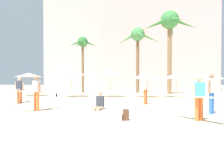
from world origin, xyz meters
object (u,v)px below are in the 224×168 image
palm_tree_far_left (138,39)px  cafe_umbrella_0 (145,76)px  cafe_umbrella_1 (72,73)px  backpack (126,115)px  beach_towel (145,120)px  cafe_umbrella_6 (211,76)px  cafe_umbrella_4 (176,76)px  person_far_right (18,89)px  person_mid_right (212,92)px  palm_tree_left (83,47)px  palm_tree_center (170,26)px  person_near_right (200,96)px  person_mid_center (99,103)px  cafe_umbrella_3 (110,72)px  person_near_left (38,92)px  person_mid_left (145,89)px  cafe_umbrella_2 (29,75)px

palm_tree_far_left → cafe_umbrella_0: (0.35, -7.07, -4.54)m
cafe_umbrella_1 → backpack: bearing=-66.1°
cafe_umbrella_1 → beach_towel: cafe_umbrella_1 is taller
cafe_umbrella_1 → cafe_umbrella_6: (12.22, 0.17, -0.31)m
cafe_umbrella_0 → cafe_umbrella_4: cafe_umbrella_0 is taller
cafe_umbrella_1 → palm_tree_far_left: bearing=48.6°
person_far_right → person_mid_right: size_ratio=1.55×
cafe_umbrella_0 → beach_towel: bearing=-94.6°
beach_towel → palm_tree_left: bearing=109.1°
palm_tree_center → person_near_right: size_ratio=3.63×
palm_tree_far_left → beach_towel: 19.21m
palm_tree_center → beach_towel: (-3.85, -15.91, -7.39)m
cafe_umbrella_1 → person_mid_center: size_ratio=2.74×
cafe_umbrella_3 → person_near_left: (-2.81, -9.10, -1.30)m
beach_towel → person_mid_right: bearing=28.6°
palm_tree_center → cafe_umbrella_0: palm_tree_center is taller
cafe_umbrella_4 → person_mid_left: 7.01m
palm_tree_far_left → cafe_umbrella_6: (5.99, -6.89, -4.58)m
cafe_umbrella_3 → person_mid_center: cafe_umbrella_3 is taller
cafe_umbrella_4 → person_near_left: (-8.71, -9.35, -0.95)m
cafe_umbrella_4 → person_near_left: size_ratio=1.07×
cafe_umbrella_2 → person_far_right: 6.44m
palm_tree_left → palm_tree_center: size_ratio=0.74×
palm_tree_far_left → person_mid_left: palm_tree_far_left is taller
palm_tree_left → person_mid_right: palm_tree_left is taller
palm_tree_left → cafe_umbrella_0: bearing=-42.9°
person_far_right → person_mid_right: 11.57m
palm_tree_far_left → cafe_umbrella_1: palm_tree_far_left is taller
palm_tree_left → person_near_left: (0.98, -15.34, -4.55)m
cafe_umbrella_1 → palm_tree_left: bearing=93.1°
cafe_umbrella_1 → cafe_umbrella_4: bearing=2.6°
cafe_umbrella_2 → cafe_umbrella_3: size_ratio=1.01×
person_near_left → person_far_right: bearing=-105.3°
cafe_umbrella_1 → person_mid_left: cafe_umbrella_1 is taller
backpack → person_far_right: 9.18m
palm_tree_left → person_mid_center: 16.00m
cafe_umbrella_4 → beach_towel: bearing=-107.6°
cafe_umbrella_3 → person_mid_center: 8.60m
palm_tree_center → person_near_left: 17.64m
cafe_umbrella_0 → cafe_umbrella_6: 5.64m
cafe_umbrella_2 → cafe_umbrella_3: bearing=-2.3°
person_mid_right → person_mid_center: bearing=-152.2°
cafe_umbrella_4 → person_mid_right: cafe_umbrella_4 is taller
cafe_umbrella_3 → person_near_right: size_ratio=0.98×
cafe_umbrella_1 → person_near_right: size_ratio=1.04×
cafe_umbrella_2 → person_mid_center: bearing=-47.9°
cafe_umbrella_3 → person_near_right: (4.24, -11.42, -1.32)m
cafe_umbrella_2 → beach_towel: size_ratio=1.63×
person_far_right → person_mid_left: person_mid_left is taller
palm_tree_left → person_near_right: bearing=-65.5°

